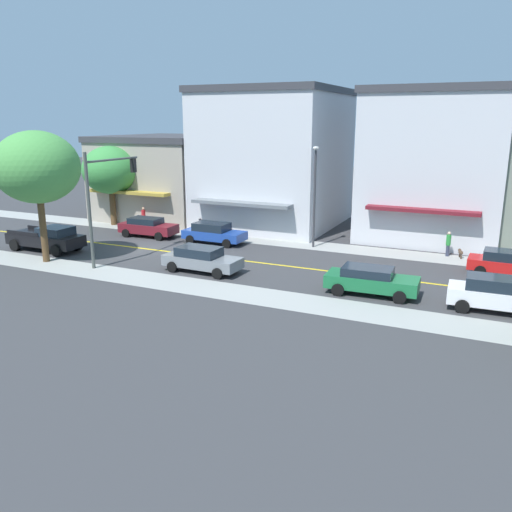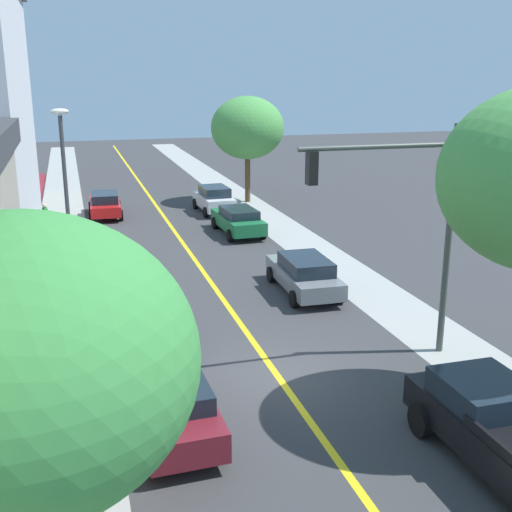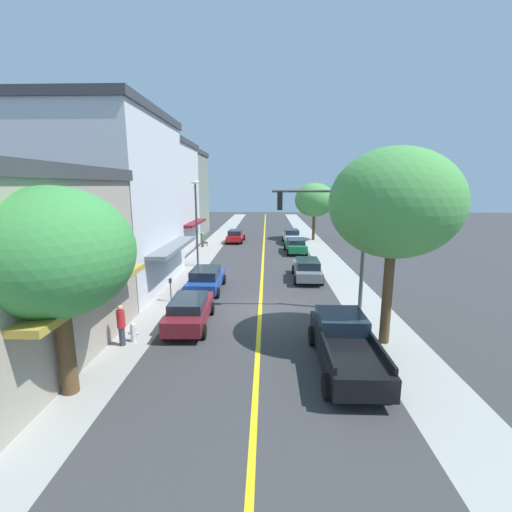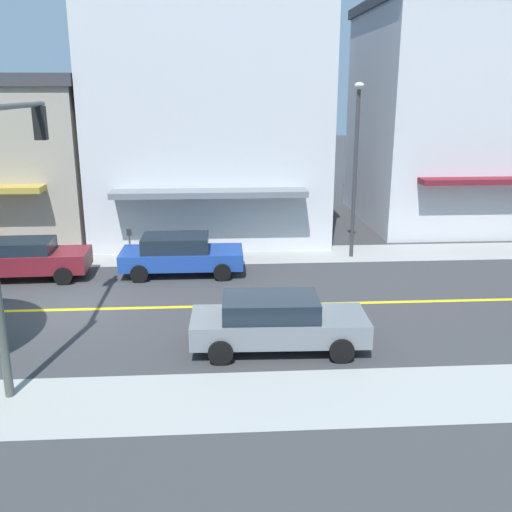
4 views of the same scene
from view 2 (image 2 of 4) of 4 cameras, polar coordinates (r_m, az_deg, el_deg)
ground_plane at (r=18.50m, az=1.79°, el=-10.44°), size 140.00×140.00×0.00m
sidewalk_left at (r=17.77m, az=-16.89°, el=-12.33°), size 2.58×126.00×0.01m
sidewalk_right at (r=20.90m, az=17.37°, el=-7.98°), size 2.58×126.00×0.01m
road_centerline_stripe at (r=18.50m, az=1.79°, el=-10.43°), size 0.20×126.00×0.00m
street_tree_left_near at (r=42.28m, az=-0.77°, el=11.35°), size 4.75×4.75×6.89m
street_tree_left_far at (r=8.86m, az=-20.28°, el=-9.16°), size 4.65×4.65×6.60m
fire_hydrant at (r=14.13m, az=-14.97°, el=-18.15°), size 0.44×0.24×0.84m
parking_meter at (r=18.57m, az=-15.06°, el=-7.85°), size 0.12×0.18×1.36m
traffic_light_mast at (r=18.66m, az=13.42°, el=4.06°), size 4.85×0.32×6.90m
street_lamp at (r=26.42m, az=-16.66°, el=6.63°), size 0.70×0.36×6.96m
red_sedan_left_curb at (r=39.29m, az=-13.33°, el=4.54°), size 2.05×4.54×1.45m
white_sedan_right_curb at (r=39.49m, az=-3.76°, el=5.11°), size 2.06×4.28×1.63m
maroon_sedan_left_curb at (r=15.57m, az=-7.54°, el=-12.76°), size 2.04×4.51×1.45m
green_sedan_right_curb at (r=34.00m, az=-1.61°, el=3.24°), size 2.14×4.70×1.42m
grey_sedan_right_curb at (r=24.82m, az=4.33°, el=-1.58°), size 2.09×4.70×1.46m
blue_sedan_left_curb at (r=20.65m, az=-10.51°, el=-5.47°), size 2.07×4.53×1.49m
black_pickup_truck at (r=15.00m, az=21.29°, el=-14.51°), size 2.20×5.51×1.73m
pedestrian_green_shirt at (r=35.74m, az=-18.27°, el=3.25°), size 0.30×0.30×1.64m
pedestrian_red_shirt at (r=13.53m, az=-16.54°, el=-17.29°), size 0.33×0.33×1.77m
pedestrian_white_shirt at (r=25.05m, az=-19.00°, el=-2.09°), size 0.40×0.40×1.63m
small_dog at (r=36.62m, az=-18.00°, el=2.74°), size 0.74×0.42×0.56m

